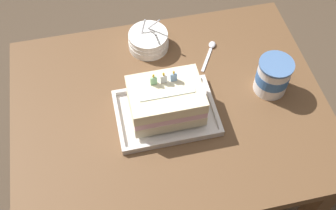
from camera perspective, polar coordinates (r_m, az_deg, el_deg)
ground_plane at (r=1.94m, az=0.19°, el=-11.80°), size 8.00×8.00×0.00m
dining_table at (r=1.42m, az=0.25°, el=-2.52°), size 1.01×0.78×0.69m
foil_tray at (r=1.30m, az=-0.27°, el=-1.18°), size 0.31×0.23×0.02m
birthday_cake at (r=1.25m, az=-0.28°, el=0.62°), size 0.22×0.16×0.15m
bowl_stack at (r=1.47m, az=-2.72°, el=8.88°), size 0.14×0.14×0.12m
ice_cream_tub at (r=1.37m, az=14.25°, el=3.92°), size 0.11×0.11×0.12m
serving_spoon_near_tray at (r=1.49m, az=5.91°, el=7.74°), size 0.09×0.13×0.01m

